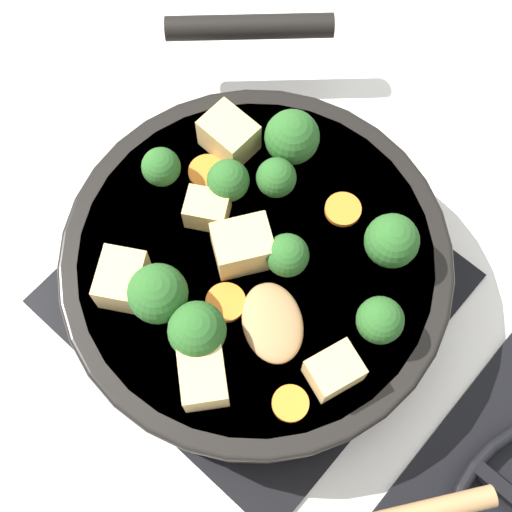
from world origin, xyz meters
TOP-DOWN VIEW (x-y plane):
  - ground_plane at (0.00, 0.00)m, footprint 2.40×2.40m
  - front_burner_grate at (0.00, 0.00)m, footprint 0.31×0.31m
  - skillet_pan at (-0.00, -0.00)m, footprint 0.41×0.40m
  - wooden_spoon at (0.09, 0.13)m, footprint 0.24×0.25m
  - tofu_cube_center_large at (0.04, 0.11)m, footprint 0.05×0.04m
  - tofu_cube_near_handle at (-0.06, -0.09)m, footprint 0.04×0.04m
  - tofu_cube_east_chunk at (0.00, -0.05)m, footprint 0.04×0.04m
  - tofu_cube_west_chunk at (0.11, 0.04)m, footprint 0.05×0.05m
  - tofu_cube_back_piece at (0.01, -0.01)m, footprint 0.06×0.06m
  - tofu_cube_front_piece at (0.09, -0.06)m, footprint 0.05×0.05m
  - broccoli_floret_near_spoon at (-0.00, -0.11)m, footprint 0.03×0.03m
  - broccoli_floret_center_top at (0.08, -0.03)m, footprint 0.05×0.05m
  - broccoli_floret_east_rim at (-0.09, -0.04)m, footprint 0.05×0.05m
  - broccoli_floret_west_rim at (-0.06, -0.03)m, footprint 0.03×0.03m
  - broccoli_floret_north_edge at (0.08, 0.01)m, footprint 0.05×0.05m
  - broccoli_floret_south_cluster at (-0.01, 0.02)m, footprint 0.04×0.04m
  - broccoli_floret_mid_floret at (-0.03, -0.06)m, footprint 0.04×0.04m
  - broccoli_floret_small_inner at (-0.07, 0.08)m, footprint 0.04×0.04m
  - broccoli_floret_tall_stem at (-0.02, 0.11)m, footprint 0.04×0.04m
  - carrot_slice_orange_thin at (0.05, 0.01)m, footprint 0.03×0.03m
  - carrot_slice_near_center at (0.07, 0.10)m, footprint 0.03×0.03m
  - carrot_slice_edge_slice at (-0.03, -0.08)m, footprint 0.03×0.03m
  - carrot_slice_under_broccoli at (-0.08, 0.03)m, footprint 0.03×0.03m

SIDE VIEW (x-z plane):
  - ground_plane at x=0.00m, z-range 0.00..0.00m
  - front_burner_grate at x=0.00m, z-range 0.00..0.03m
  - skillet_pan at x=0.00m, z-range 0.03..0.09m
  - carrot_slice_orange_thin at x=0.05m, z-range 0.09..0.09m
  - carrot_slice_near_center at x=0.07m, z-range 0.09..0.09m
  - carrot_slice_edge_slice at x=-0.03m, z-range 0.09..0.09m
  - carrot_slice_under_broccoli at x=-0.08m, z-range 0.09..0.09m
  - wooden_spoon at x=0.09m, z-range 0.09..0.10m
  - tofu_cube_east_chunk at x=0.00m, z-range 0.09..0.11m
  - tofu_cube_center_large at x=0.04m, z-range 0.09..0.12m
  - tofu_cube_west_chunk at x=0.11m, z-range 0.09..0.12m
  - tofu_cube_front_piece at x=0.09m, z-range 0.09..0.12m
  - tofu_cube_near_handle at x=-0.06m, z-range 0.09..0.12m
  - tofu_cube_back_piece at x=0.01m, z-range 0.09..0.12m
  - broccoli_floret_near_spoon at x=0.00m, z-range 0.09..0.13m
  - broccoli_floret_west_rim at x=-0.06m, z-range 0.09..0.13m
  - broccoli_floret_south_cluster at x=-0.01m, z-range 0.09..0.13m
  - broccoli_floret_mid_floret at x=-0.03m, z-range 0.09..0.13m
  - broccoli_floret_tall_stem at x=-0.02m, z-range 0.09..0.13m
  - broccoli_floret_small_inner at x=-0.07m, z-range 0.09..0.14m
  - broccoli_floret_north_edge at x=0.08m, z-range 0.09..0.14m
  - broccoli_floret_east_rim at x=-0.09m, z-range 0.09..0.14m
  - broccoli_floret_center_top at x=0.08m, z-range 0.09..0.14m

